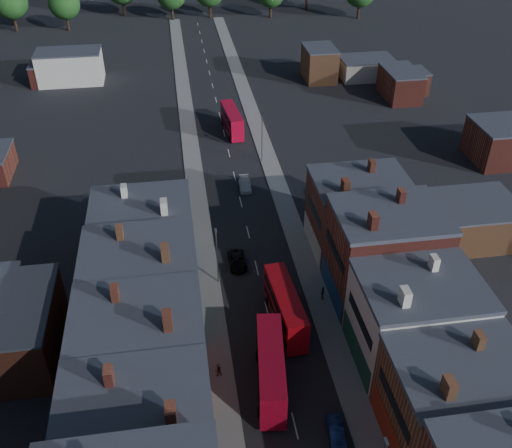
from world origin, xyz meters
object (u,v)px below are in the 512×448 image
object	(u,v)px
bus_1	(285,307)
car_2	(237,261)
bus_0	(271,369)
car_3	(245,184)
bus_2	(232,120)
ped_1	(218,370)
car_1	(336,433)
ped_3	(323,293)

from	to	relation	value
bus_1	car_2	xyz separation A→B (m)	(-4.04, 11.48, -1.85)
bus_0	car_3	bearing A→B (deg)	93.31
bus_2	bus_1	bearing A→B (deg)	-95.09
ped_1	car_1	bearing A→B (deg)	121.46
bus_0	car_1	xyz separation A→B (m)	(5.02, -6.79, -1.95)
bus_1	ped_1	distance (m)	10.68
car_2	ped_1	xyz separation A→B (m)	(-4.30, -17.97, 0.27)
bus_1	car_3	distance (m)	30.43
car_3	ped_1	world-z (taller)	ped_1
bus_0	car_2	size ratio (longest dim) A/B	2.43
bus_0	ped_3	xyz separation A→B (m)	(8.45, 11.92, -1.58)
ped_3	bus_0	bearing A→B (deg)	165.69
car_3	ped_1	xyz separation A→B (m)	(-7.87, -36.85, 0.26)
bus_1	car_1	bearing A→B (deg)	-87.17
bus_1	ped_1	xyz separation A→B (m)	(-8.34, -6.49, -1.58)
bus_0	ped_1	bearing A→B (deg)	164.98
bus_2	ped_3	size ratio (longest dim) A/B	5.81
ped_1	bus_1	bearing A→B (deg)	-159.52
car_2	bus_2	bearing A→B (deg)	83.65
car_2	ped_3	distance (m)	12.40
car_1	car_3	world-z (taller)	car_3
bus_0	car_2	world-z (taller)	bus_0
bus_2	car_3	xyz separation A→B (m)	(-0.36, -20.29, -1.73)
ped_3	car_1	bearing A→B (deg)	-169.36
bus_0	car_1	bearing A→B (deg)	-46.23
bus_1	bus_2	xyz separation A→B (m)	(-0.11, 50.66, -0.11)
bus_1	bus_2	size ratio (longest dim) A/B	1.04
bus_1	car_3	world-z (taller)	bus_1
bus_1	ped_3	xyz separation A→B (m)	(5.28, 3.31, -1.49)
ped_3	bus_2	bearing A→B (deg)	27.51
car_3	ped_1	bearing A→B (deg)	-99.47
bus_1	bus_2	bearing A→B (deg)	86.09
bus_1	ped_3	distance (m)	6.41
bus_0	ped_1	xyz separation A→B (m)	(-5.17, 2.12, -1.67)
bus_2	ped_1	xyz separation A→B (m)	(-8.23, -57.15, -1.47)
bus_2	ped_1	world-z (taller)	bus_2
bus_0	bus_1	world-z (taller)	bus_0
bus_2	car_1	bearing A→B (deg)	-93.51
car_2	ped_3	world-z (taller)	ped_3
bus_1	ped_3	bearing A→B (deg)	28.08
bus_2	ped_3	xyz separation A→B (m)	(5.39, -47.35, -1.37)
car_2	ped_1	bearing A→B (deg)	-104.06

